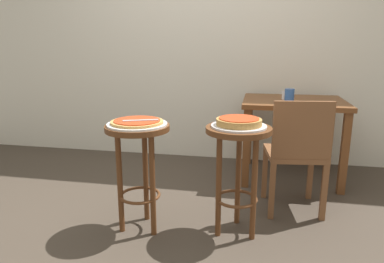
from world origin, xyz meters
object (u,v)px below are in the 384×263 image
at_px(pizza_middle, 239,122).
at_px(cup_near_edge, 289,96).
at_px(pizza_foreground, 137,122).
at_px(serving_plate_middle, 239,126).
at_px(serving_plate_foreground, 137,124).
at_px(condiment_shaker, 284,95).
at_px(stool_middle, 238,155).
at_px(stool_foreground, 138,152).
at_px(wooden_chair, 297,152).
at_px(dining_table, 293,113).
at_px(pizza_server_knife, 141,120).

height_order(pizza_middle, cup_near_edge, cup_near_edge).
bearing_deg(pizza_foreground, serving_plate_middle, 6.25).
bearing_deg(serving_plate_foreground, pizza_middle, 6.25).
xyz_separation_m(pizza_foreground, condiment_shaker, (0.97, 1.19, 0.03)).
bearing_deg(pizza_middle, pizza_foreground, -173.75).
bearing_deg(stool_middle, pizza_foreground, -173.75).
relative_size(stool_foreground, serving_plate_foreground, 1.88).
bearing_deg(pizza_middle, serving_plate_foreground, -173.75).
xyz_separation_m(stool_foreground, wooden_chair, (1.03, 0.45, -0.07)).
height_order(serving_plate_foreground, dining_table, dining_table).
distance_m(serving_plate_foreground, dining_table, 1.59).
height_order(stool_foreground, stool_middle, same).
distance_m(stool_middle, condiment_shaker, 1.20).
height_order(dining_table, pizza_server_knife, pizza_server_knife).
xyz_separation_m(pizza_foreground, pizza_middle, (0.63, 0.07, 0.01)).
relative_size(serving_plate_foreground, cup_near_edge, 3.27).
relative_size(stool_middle, cup_near_edge, 6.14).
relative_size(cup_near_edge, wooden_chair, 0.14).
bearing_deg(serving_plate_foreground, stool_foreground, -90.00).
bearing_deg(pizza_server_knife, condiment_shaker, 31.55).
distance_m(serving_plate_middle, pizza_server_knife, 0.61).
distance_m(stool_middle, pizza_server_knife, 0.65).
xyz_separation_m(pizza_foreground, cup_near_edge, (1.00, 1.01, 0.05)).
bearing_deg(pizza_middle, stool_foreground, -173.75).
relative_size(pizza_foreground, wooden_chair, 0.39).
height_order(stool_foreground, pizza_middle, pizza_middle).
bearing_deg(pizza_middle, wooden_chair, 43.42).
distance_m(pizza_foreground, pizza_middle, 0.64).
distance_m(pizza_foreground, serving_plate_middle, 0.64).
xyz_separation_m(cup_near_edge, wooden_chair, (0.03, -0.57, -0.32)).
bearing_deg(pizza_server_knife, stool_middle, -12.35).
bearing_deg(cup_near_edge, condiment_shaker, 100.33).
xyz_separation_m(condiment_shaker, pizza_server_knife, (-0.94, -1.21, -0.02)).
bearing_deg(pizza_foreground, wooden_chair, 23.36).
bearing_deg(serving_plate_foreground, dining_table, 48.21).
bearing_deg(stool_foreground, pizza_foreground, 90.00).
bearing_deg(pizza_server_knife, dining_table, 28.74).
xyz_separation_m(serving_plate_foreground, pizza_server_knife, (0.03, -0.02, 0.03)).
bearing_deg(cup_near_edge, serving_plate_middle, -111.19).
relative_size(stool_middle, condiment_shaker, 9.56).
bearing_deg(pizza_server_knife, wooden_chair, 4.16).
height_order(serving_plate_foreground, stool_middle, serving_plate_foreground).
height_order(stool_middle, pizza_server_knife, pizza_server_knife).
xyz_separation_m(serving_plate_foreground, cup_near_edge, (1.00, 1.01, 0.07)).
bearing_deg(stool_foreground, pizza_middle, 6.25).
bearing_deg(cup_near_edge, stool_foreground, -134.59).
bearing_deg(pizza_middle, cup_near_edge, 68.81).
height_order(dining_table, wooden_chair, wooden_chair).
bearing_deg(pizza_server_knife, serving_plate_foreground, 125.54).
distance_m(wooden_chair, pizza_server_knife, 1.14).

